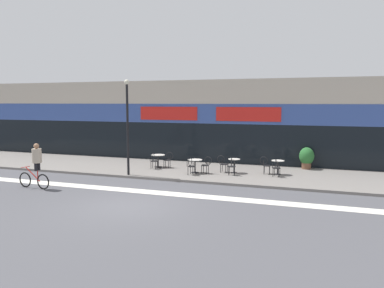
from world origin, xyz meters
TOP-DOWN VIEW (x-y plane):
  - ground_plane at (0.00, 0.00)m, footprint 120.00×120.00m
  - sidewalk_slab at (0.00, 7.25)m, footprint 40.00×5.50m
  - storefront_facade at (0.00, 11.96)m, footprint 40.00×4.06m
  - bike_lane_stripe at (0.00, 2.20)m, footprint 36.00×0.70m
  - bistro_table_0 at (-2.10, 7.34)m, footprint 0.78×0.78m
  - bistro_table_1 at (0.46, 6.38)m, footprint 0.76×0.76m
  - bistro_table_2 at (2.41, 7.02)m, footprint 0.62×0.62m
  - bistro_table_3 at (4.63, 7.32)m, footprint 0.66×0.66m
  - cafe_chair_0_near at (-2.09, 6.72)m, footprint 0.43×0.59m
  - cafe_chair_0_side at (-1.47, 7.35)m, footprint 0.59×0.42m
  - cafe_chair_1_near at (0.45, 5.76)m, footprint 0.45×0.60m
  - cafe_chair_1_side at (1.08, 6.38)m, footprint 0.59×0.42m
  - cafe_chair_2_near at (2.42, 6.40)m, footprint 0.45×0.60m
  - cafe_chair_2_side at (1.78, 7.03)m, footprint 0.59×0.43m
  - cafe_chair_3_near at (4.62, 6.70)m, footprint 0.44×0.59m
  - cafe_chair_3_side at (4.00, 7.32)m, footprint 0.59×0.43m
  - planter_pot at (5.96, 9.54)m, footprint 0.82×0.82m
  - lamp_post at (-2.60, 4.75)m, footprint 0.26×0.26m
  - cyclist_0 at (-5.21, 1.14)m, footprint 1.76×0.51m

SIDE VIEW (x-z plane):
  - ground_plane at x=0.00m, z-range 0.00..0.00m
  - bike_lane_stripe at x=0.00m, z-range 0.00..0.01m
  - sidewalk_slab at x=0.00m, z-range 0.00..0.12m
  - bistro_table_1 at x=0.46m, z-range 0.28..0.99m
  - cafe_chair_0_near at x=-2.09m, z-range 0.19..1.09m
  - cafe_chair_0_side at x=-1.47m, z-range 0.19..1.09m
  - cafe_chair_1_near at x=0.45m, z-range 0.19..1.09m
  - cafe_chair_1_side at x=1.08m, z-range 0.19..1.09m
  - cafe_chair_2_near at x=2.42m, z-range 0.19..1.09m
  - cafe_chair_2_side at x=1.78m, z-range 0.19..1.09m
  - cafe_chair_3_near at x=4.62m, z-range 0.19..1.09m
  - cafe_chair_3_side at x=4.00m, z-range 0.19..1.09m
  - bistro_table_0 at x=-2.10m, z-range 0.28..1.00m
  - bistro_table_3 at x=4.63m, z-range 0.27..1.01m
  - bistro_table_2 at x=2.41m, z-range 0.27..1.02m
  - planter_pot at x=5.96m, z-range 0.17..1.38m
  - cyclist_0 at x=-5.21m, z-range 0.13..2.16m
  - storefront_facade at x=0.00m, z-range -0.01..5.19m
  - lamp_post at x=-2.60m, z-range 0.52..5.35m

